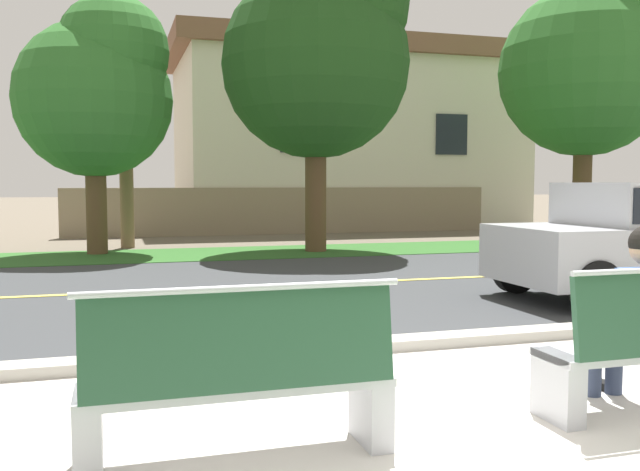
% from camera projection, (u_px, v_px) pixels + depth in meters
% --- Properties ---
extents(ground_plane, '(140.00, 140.00, 0.00)m').
position_uv_depth(ground_plane, '(242.00, 274.00, 11.62)').
color(ground_plane, '#665B4C').
extents(sidewalk_pavement, '(44.00, 3.60, 0.01)m').
position_uv_depth(sidewalk_pavement, '(457.00, 424.00, 4.36)').
color(sidewalk_pavement, beige).
rests_on(sidewalk_pavement, ground_plane).
extents(curb_edge, '(44.00, 0.30, 0.11)m').
position_uv_depth(curb_edge, '(354.00, 347.00, 6.22)').
color(curb_edge, '#ADA89E').
rests_on(curb_edge, ground_plane).
extents(street_asphalt, '(52.00, 8.00, 0.01)m').
position_uv_depth(street_asphalt, '(260.00, 287.00, 10.19)').
color(street_asphalt, '#383A3D').
rests_on(street_asphalt, ground_plane).
extents(road_centre_line, '(48.00, 0.14, 0.01)m').
position_uv_depth(road_centre_line, '(260.00, 286.00, 10.19)').
color(road_centre_line, '#E0CC4C').
rests_on(road_centre_line, ground_plane).
extents(far_verge_grass, '(48.00, 2.80, 0.02)m').
position_uv_depth(far_verge_grass, '(213.00, 254.00, 14.92)').
color(far_verge_grass, '#2D6026').
rests_on(far_verge_grass, ground_plane).
extents(bench_left, '(1.71, 0.48, 1.01)m').
position_uv_depth(bench_left, '(240.00, 383.00, 3.73)').
color(bench_left, silver).
rests_on(bench_left, ground_plane).
extents(seated_person_blue, '(0.52, 0.68, 1.25)m').
position_uv_depth(seated_person_blue, '(634.00, 310.00, 4.65)').
color(seated_person_blue, '#333D56').
rests_on(seated_person_blue, ground_plane).
extents(shade_tree_far_left, '(3.31, 3.31, 5.47)m').
position_uv_depth(shade_tree_far_left, '(99.00, 88.00, 14.58)').
color(shade_tree_far_left, brown).
rests_on(shade_tree_far_left, ground_plane).
extents(shade_tree_left, '(4.14, 4.14, 6.83)m').
position_uv_depth(shade_tree_left, '(322.00, 50.00, 15.06)').
color(shade_tree_left, brown).
rests_on(shade_tree_left, ground_plane).
extents(shade_tree_centre, '(4.48, 4.48, 7.39)m').
position_uv_depth(shade_tree_centre, '(592.00, 58.00, 18.08)').
color(shade_tree_centre, brown).
rests_on(shade_tree_centre, ground_plane).
extents(garden_wall, '(13.00, 0.36, 1.40)m').
position_uv_depth(garden_wall, '(287.00, 211.00, 20.89)').
color(garden_wall, gray).
rests_on(garden_wall, ground_plane).
extents(house_across_street, '(12.32, 6.91, 6.24)m').
position_uv_depth(house_across_street, '(344.00, 137.00, 24.59)').
color(house_across_street, beige).
rests_on(house_across_street, ground_plane).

